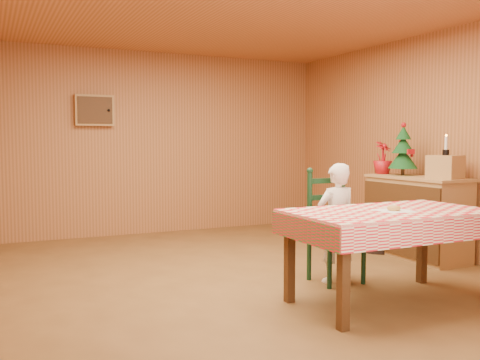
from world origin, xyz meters
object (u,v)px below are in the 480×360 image
seated_child (336,223)px  christmas_tree (403,151)px  dining_table (389,220)px  storage_bin (379,233)px  shelf_unit (416,217)px  crate (445,167)px  ladder_chair (333,228)px

seated_child → christmas_tree: 1.78m
dining_table → storage_bin: size_ratio=3.69×
shelf_unit → christmas_tree: bearing=88.0°
seated_child → storage_bin: bearing=-143.8°
christmas_tree → crate: bearing=-90.0°
dining_table → crate: (1.47, 0.84, 0.37)m
ladder_chair → seated_child: bearing=-90.0°
ladder_chair → seated_child: (-0.00, -0.06, 0.06)m
ladder_chair → crate: size_ratio=3.60×
shelf_unit → christmas_tree: 0.79m
seated_child → dining_table: bearing=90.0°
shelf_unit → christmas_tree: christmas_tree is taller
storage_bin → ladder_chair: bearing=-145.5°
christmas_tree → seated_child: bearing=-152.9°
ladder_chair → christmas_tree: bearing=25.3°
shelf_unit → crate: crate is taller
seated_child → shelf_unit: size_ratio=0.91×
seated_child → storage_bin: (1.31, 0.96, -0.34)m
christmas_tree → dining_table: bearing=-134.8°
seated_child → crate: size_ratio=3.75×
shelf_unit → crate: 0.71m
crate → storage_bin: crate is taller
dining_table → ladder_chair: size_ratio=1.53×
dining_table → seated_child: bearing=90.0°
seated_child → christmas_tree: christmas_tree is taller
dining_table → christmas_tree: bearing=45.2°
seated_child → crate: 1.56m
dining_table → shelf_unit: 1.93m
dining_table → storage_bin: (1.31, 1.69, -0.46)m
shelf_unit → storage_bin: 0.54m
ladder_chair → storage_bin: (1.31, 0.90, -0.28)m
ladder_chair → shelf_unit: (1.47, 0.45, -0.04)m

